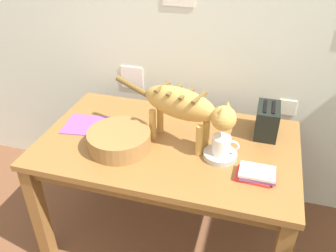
{
  "coord_description": "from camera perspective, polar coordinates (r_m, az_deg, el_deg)",
  "views": [
    {
      "loc": [
        0.4,
        -0.08,
        1.83
      ],
      "look_at": [
        -0.04,
        1.43,
        0.84
      ],
      "focal_mm": 37.61,
      "sensor_mm": 36.0,
      "label": 1
    }
  ],
  "objects": [
    {
      "name": "saucer_bowl",
      "position": [
        1.81,
        8.44,
        -4.65
      ],
      "size": [
        0.17,
        0.17,
        0.03
      ],
      "primitive_type": "cylinder",
      "color": "#BAB5AB",
      "rests_on": "dining_table"
    },
    {
      "name": "wall_rear",
      "position": [
        2.23,
        5.48,
        17.01
      ],
      "size": [
        4.61,
        0.11,
        2.5
      ],
      "color": "silver",
      "rests_on": "ground_plane"
    },
    {
      "name": "book_stack",
      "position": [
        1.71,
        14.09,
        -7.56
      ],
      "size": [
        0.19,
        0.12,
        0.04
      ],
      "color": "red",
      "rests_on": "dining_table"
    },
    {
      "name": "coffee_mug",
      "position": [
        1.77,
        8.7,
        -3.07
      ],
      "size": [
        0.14,
        0.09,
        0.09
      ],
      "color": "silver",
      "rests_on": "saucer_bowl"
    },
    {
      "name": "cat",
      "position": [
        1.77,
        2.84,
        3.1
      ],
      "size": [
        0.69,
        0.26,
        0.32
      ],
      "rotation": [
        0.0,
        0.0,
        -1.86
      ],
      "color": "gold",
      "rests_on": "dining_table"
    },
    {
      "name": "magazine",
      "position": [
        2.1,
        -12.69,
        0.14
      ],
      "size": [
        0.31,
        0.25,
        0.01
      ],
      "primitive_type": "cube",
      "rotation": [
        0.0,
        0.0,
        0.13
      ],
      "color": "#924C98",
      "rests_on": "dining_table"
    },
    {
      "name": "wicker_basket",
      "position": [
        1.86,
        -7.91,
        -2.19
      ],
      "size": [
        0.33,
        0.33,
        0.1
      ],
      "color": "olive",
      "rests_on": "dining_table"
    },
    {
      "name": "toaster",
      "position": [
        2.01,
        15.76,
        0.86
      ],
      "size": [
        0.12,
        0.2,
        0.18
      ],
      "color": "black",
      "rests_on": "dining_table"
    },
    {
      "name": "dining_table",
      "position": [
        1.96,
        0.0,
        -4.67
      ],
      "size": [
        1.39,
        0.83,
        0.74
      ],
      "color": "#91602F",
      "rests_on": "ground_plane"
    }
  ]
}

